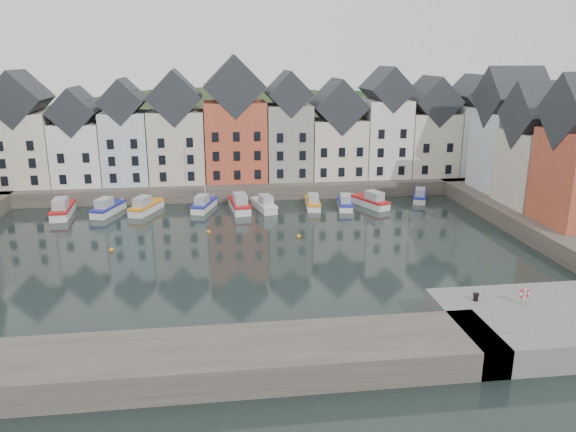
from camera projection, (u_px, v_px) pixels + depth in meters
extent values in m
plane|color=black|center=(248.00, 255.00, 57.15)|extent=(260.00, 260.00, 0.00)
cube|color=#473F36|center=(236.00, 182.00, 85.46)|extent=(90.00, 16.00, 2.00)
cube|color=#473F36|center=(568.00, 224.00, 64.37)|extent=(14.00, 54.00, 2.00)
cube|color=#60605E|center=(569.00, 322.00, 40.57)|extent=(18.00, 10.00, 2.00)
cube|color=#473F36|center=(108.00, 368.00, 34.65)|extent=(50.00, 6.00, 2.00)
ellipsoid|color=#28351A|center=(233.00, 245.00, 115.48)|extent=(153.60, 70.40, 64.00)
sphere|color=#1D3015|center=(153.00, 118.00, 101.55)|extent=(5.77, 5.77, 5.77)
sphere|color=#1D3015|center=(349.00, 113.00, 115.93)|extent=(5.27, 5.27, 5.27)
sphere|color=#1D3015|center=(391.00, 117.00, 110.63)|extent=(5.07, 5.07, 5.07)
sphere|color=#1D3015|center=(303.00, 118.00, 109.39)|extent=(5.01, 5.01, 5.01)
sphere|color=#1D3015|center=(27.00, 128.00, 104.57)|extent=(3.94, 3.94, 3.94)
sphere|color=#1D3015|center=(366.00, 114.00, 115.91)|extent=(5.21, 5.21, 5.21)
sphere|color=#1D3015|center=(239.00, 115.00, 111.00)|extent=(5.45, 5.45, 5.45)
sphere|color=#1D3015|center=(431.00, 124.00, 105.95)|extent=(4.49, 4.49, 4.49)
cube|color=beige|center=(26.00, 149.00, 78.24)|extent=(7.67, 8.00, 10.07)
cube|color=black|center=(19.00, 98.00, 76.33)|extent=(7.67, 8.16, 7.67)
cube|color=white|center=(80.00, 153.00, 79.35)|extent=(6.56, 8.00, 8.61)
cube|color=black|center=(76.00, 111.00, 77.72)|extent=(6.56, 8.16, 6.56)
cube|color=silver|center=(127.00, 147.00, 79.98)|extent=(6.20, 8.00, 10.02)
cube|color=black|center=(123.00, 101.00, 78.18)|extent=(6.20, 8.16, 6.20)
cube|color=beige|center=(178.00, 146.00, 80.86)|extent=(7.70, 8.00, 10.08)
cube|color=black|center=(175.00, 97.00, 78.95)|extent=(7.70, 8.16, 7.70)
cube|color=#BD4E36|center=(235.00, 141.00, 81.74)|extent=(8.69, 8.00, 11.28)
cube|color=black|center=(234.00, 86.00, 79.59)|extent=(8.69, 8.16, 8.69)
cube|color=gray|center=(288.00, 141.00, 82.77)|extent=(6.43, 8.00, 10.78)
cube|color=black|center=(288.00, 93.00, 80.85)|extent=(6.43, 8.16, 6.43)
cube|color=beige|center=(336.00, 148.00, 84.00)|extent=(7.88, 8.00, 8.56)
cube|color=black|center=(337.00, 106.00, 82.28)|extent=(7.88, 8.16, 7.88)
cube|color=white|center=(384.00, 138.00, 84.54)|extent=(6.50, 8.00, 11.27)
cube|color=black|center=(386.00, 89.00, 82.55)|extent=(6.50, 8.16, 6.50)
cube|color=beige|center=(428.00, 143.00, 85.69)|extent=(7.23, 8.00, 9.32)
cube|color=black|center=(431.00, 101.00, 83.92)|extent=(7.23, 8.16, 7.23)
cube|color=white|center=(471.00, 139.00, 86.41)|extent=(6.18, 8.00, 10.32)
cube|color=black|center=(475.00, 95.00, 84.57)|extent=(6.18, 8.16, 6.18)
cube|color=silver|center=(508.00, 152.00, 75.18)|extent=(7.47, 8.00, 10.38)
cube|color=black|center=(513.00, 97.00, 73.21)|extent=(7.62, 8.00, 8.00)
cube|color=beige|center=(540.00, 169.00, 67.76)|extent=(8.14, 8.00, 8.89)
cube|color=black|center=(547.00, 115.00, 65.99)|extent=(8.30, 8.00, 8.00)
sphere|color=orange|center=(209.00, 232.00, 64.23)|extent=(0.50, 0.50, 0.50)
sphere|color=orange|center=(299.00, 236.00, 62.62)|extent=(0.50, 0.50, 0.50)
sphere|color=orange|center=(111.00, 250.00, 58.21)|extent=(0.50, 0.50, 0.50)
cube|color=silver|center=(63.00, 212.00, 71.31)|extent=(2.54, 7.00, 1.26)
cube|color=#B0191D|center=(62.00, 207.00, 71.12)|extent=(2.67, 7.14, 0.29)
cube|color=#9CA0A4|center=(60.00, 204.00, 69.96)|extent=(1.79, 2.85, 1.37)
cube|color=silver|center=(109.00, 211.00, 72.20)|extent=(3.73, 6.50, 1.14)
cube|color=navy|center=(108.00, 206.00, 72.03)|extent=(3.87, 6.65, 0.26)
cube|color=#9CA0A4|center=(104.00, 203.00, 70.97)|extent=(2.16, 2.82, 1.25)
cube|color=silver|center=(147.00, 209.00, 72.87)|extent=(4.10, 6.52, 1.15)
cube|color=orange|center=(146.00, 205.00, 72.70)|extent=(4.25, 6.67, 0.26)
cube|color=#9CA0A4|center=(142.00, 202.00, 71.65)|extent=(2.30, 2.87, 1.25)
cube|color=silver|center=(204.00, 207.00, 74.13)|extent=(3.44, 6.12, 1.07)
cube|color=navy|center=(204.00, 203.00, 73.97)|extent=(3.57, 6.26, 0.24)
cube|color=#9CA0A4|center=(202.00, 200.00, 72.97)|extent=(2.01, 2.65, 1.17)
cylinder|color=silver|center=(204.00, 165.00, 73.16)|extent=(0.14, 0.14, 10.74)
cube|color=silver|center=(239.00, 207.00, 73.84)|extent=(2.70, 6.95, 1.24)
cube|color=#B0191D|center=(239.00, 202.00, 73.65)|extent=(2.83, 7.10, 0.28)
cube|color=#9CA0A4|center=(240.00, 199.00, 72.51)|extent=(1.84, 2.86, 1.36)
cube|color=silver|center=(264.00, 207.00, 74.06)|extent=(3.07, 6.20, 1.09)
cube|color=silver|center=(264.00, 203.00, 73.89)|extent=(3.19, 6.34, 0.25)
cube|color=#9CA0A4|center=(266.00, 200.00, 72.93)|extent=(1.88, 2.63, 1.19)
cube|color=silver|center=(313.00, 205.00, 75.13)|extent=(2.20, 5.77, 1.03)
cube|color=orange|center=(313.00, 201.00, 74.97)|extent=(2.31, 5.89, 0.23)
cube|color=#9CA0A4|center=(313.00, 198.00, 74.00)|extent=(1.52, 2.37, 1.13)
cube|color=silver|center=(345.00, 205.00, 74.92)|extent=(2.57, 5.83, 1.03)
cube|color=navy|center=(345.00, 201.00, 74.77)|extent=(2.68, 5.96, 0.23)
cube|color=#9CA0A4|center=(345.00, 199.00, 73.80)|extent=(1.66, 2.43, 1.13)
cube|color=silver|center=(369.00, 204.00, 75.65)|extent=(4.29, 6.44, 1.14)
cube|color=#B0191D|center=(370.00, 199.00, 75.48)|extent=(4.43, 6.59, 0.26)
cube|color=#9CA0A4|center=(374.00, 196.00, 74.55)|extent=(2.36, 2.87, 1.24)
cube|color=silver|center=(420.00, 198.00, 78.65)|extent=(3.54, 5.56, 0.98)
cube|color=navy|center=(420.00, 195.00, 78.51)|extent=(3.66, 5.69, 0.22)
cube|color=#9CA0A4|center=(420.00, 192.00, 77.61)|extent=(1.98, 2.46, 1.07)
cylinder|color=black|center=(476.00, 297.00, 41.73)|extent=(0.36, 0.36, 0.50)
cylinder|color=black|center=(476.00, 294.00, 41.66)|extent=(0.48, 0.48, 0.08)
cube|color=gray|center=(523.00, 298.00, 41.00)|extent=(0.10, 0.10, 1.10)
torus|color=red|center=(524.00, 293.00, 40.85)|extent=(0.80, 0.14, 0.80)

